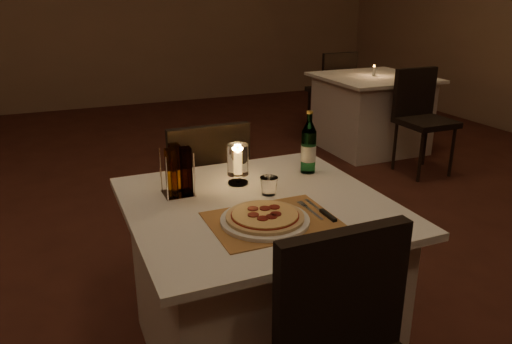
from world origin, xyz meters
name	(u,v)px	position (x,y,z in m)	size (l,w,h in m)	color
floor	(244,291)	(0.00, 0.00, -0.01)	(8.00, 10.00, 0.02)	#481F17
main_table	(258,283)	(-0.14, -0.51, 0.37)	(1.00, 1.00, 0.74)	white
chair_far	(205,186)	(-0.14, 0.20, 0.55)	(0.42, 0.42, 0.90)	black
placemat	(273,221)	(-0.16, -0.69, 0.74)	(0.45, 0.34, 0.00)	#A7703A
plate	(265,220)	(-0.19, -0.69, 0.75)	(0.32, 0.32, 0.01)	white
pizza	(265,216)	(-0.19, -0.69, 0.77)	(0.28, 0.28, 0.02)	#D8B77F
fork	(309,209)	(0.01, -0.66, 0.75)	(0.02, 0.18, 0.00)	silver
knife	(325,213)	(0.04, -0.72, 0.75)	(0.02, 0.22, 0.01)	black
tumbler	(269,186)	(-0.06, -0.45, 0.78)	(0.07, 0.07, 0.07)	white
water_bottle	(309,148)	(0.21, -0.28, 0.86)	(0.07, 0.07, 0.29)	#58A46D
hurricane_candle	(238,161)	(-0.14, -0.29, 0.84)	(0.09, 0.09, 0.18)	white
cruet_caddy	(178,173)	(-0.40, -0.32, 0.84)	(0.12, 0.12, 0.21)	white
neighbor_table_right	(370,113)	(2.13, 1.91, 0.37)	(1.00, 1.00, 0.74)	white
neighbor_chair_ra	(420,110)	(2.13, 1.20, 0.55)	(0.42, 0.42, 0.90)	black
neighbor_chair_rb	(334,84)	(2.13, 2.62, 0.55)	(0.42, 0.42, 0.90)	black
neighbor_candle_right	(374,71)	(2.13, 1.91, 0.79)	(0.03, 0.03, 0.11)	white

